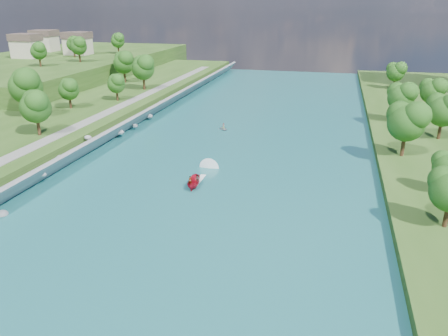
# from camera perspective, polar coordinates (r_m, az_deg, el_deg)

# --- Properties ---
(ground) EXTENTS (260.00, 260.00, 0.00)m
(ground) POSITION_cam_1_polar(r_m,az_deg,el_deg) (61.53, -5.25, -5.99)
(ground) COLOR #2D5119
(ground) RESTS_ON ground
(river_water) EXTENTS (55.00, 240.00, 0.10)m
(river_water) POSITION_cam_1_polar(r_m,az_deg,el_deg) (79.05, -0.48, 0.35)
(river_water) COLOR #1B5F67
(river_water) RESTS_ON ground
(ridge_west) EXTENTS (60.00, 120.00, 9.00)m
(ridge_west) POSITION_cam_1_polar(r_m,az_deg,el_deg) (179.78, -20.69, 12.06)
(ridge_west) COLOR #2D5119
(ridge_west) RESTS_ON ground
(riprap_bank) EXTENTS (4.84, 236.00, 4.47)m
(riprap_bank) POSITION_cam_1_polar(r_m,az_deg,el_deg) (87.53, -17.27, 2.65)
(riprap_bank) COLOR slate
(riprap_bank) RESTS_ON ground
(riverside_path) EXTENTS (3.00, 200.00, 0.10)m
(riverside_path) POSITION_cam_1_polar(r_m,az_deg,el_deg) (91.40, -20.66, 4.14)
(riverside_path) COLOR gray
(riverside_path) RESTS_ON berm_west
(ridge_houses) EXTENTS (29.50, 29.50, 8.40)m
(ridge_houses) POSITION_cam_1_polar(r_m,az_deg,el_deg) (186.48, -21.79, 14.94)
(ridge_houses) COLOR beige
(ridge_houses) RESTS_ON ridge_west
(trees_east) EXTENTS (19.40, 144.46, 11.87)m
(trees_east) POSITION_cam_1_polar(r_m,az_deg,el_deg) (92.79, 25.28, 5.67)
(trees_east) COLOR #1C4813
(trees_east) RESTS_ON berm_east
(trees_ridge) EXTENTS (15.72, 45.24, 9.72)m
(trees_ridge) POSITION_cam_1_polar(r_m,az_deg,el_deg) (165.82, -18.19, 14.92)
(trees_ridge) COLOR #1C4813
(trees_ridge) RESTS_ON ridge_west
(motorboat) EXTENTS (3.60, 19.08, 1.99)m
(motorboat) POSITION_cam_1_polar(r_m,az_deg,el_deg) (70.65, -3.67, -1.55)
(motorboat) COLOR #AD0D20
(motorboat) RESTS_ON river_water
(raft) EXTENTS (3.12, 3.27, 1.52)m
(raft) POSITION_cam_1_polar(r_m,az_deg,el_deg) (101.44, -0.06, 5.21)
(raft) COLOR gray
(raft) RESTS_ON river_water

